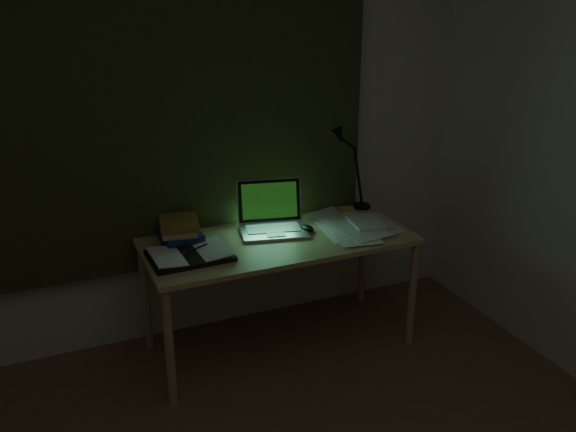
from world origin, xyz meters
name	(u,v)px	position (x,y,z in m)	size (l,w,h in m)	color
wall_back	(167,119)	(0.00, 2.00, 1.25)	(3.50, 0.00, 2.50)	silver
curtain	(166,81)	(0.00, 1.96, 1.45)	(2.20, 0.06, 2.00)	#30381C
desk	(279,294)	(0.47, 1.61, 0.32)	(1.42, 0.62, 0.65)	tan
laptop	(274,211)	(0.47, 1.70, 0.78)	(0.36, 0.40, 0.26)	silver
open_textbook	(190,254)	(-0.03, 1.57, 0.67)	(0.39, 0.28, 0.03)	white
book_stack	(178,231)	(-0.03, 1.78, 0.71)	(0.19, 0.23, 0.12)	white
loose_papers	(355,223)	(0.93, 1.63, 0.66)	(0.37, 0.39, 0.02)	white
mouse	(307,228)	(0.65, 1.65, 0.67)	(0.06, 0.09, 0.03)	black
sticky_yellow	(347,209)	(1.00, 1.85, 0.66)	(0.07, 0.07, 0.02)	#D5E630
sticky_pink	(342,210)	(0.97, 1.85, 0.66)	(0.07, 0.07, 0.02)	pink
desk_lamp	(364,164)	(1.10, 1.86, 0.92)	(0.36, 0.28, 0.54)	black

